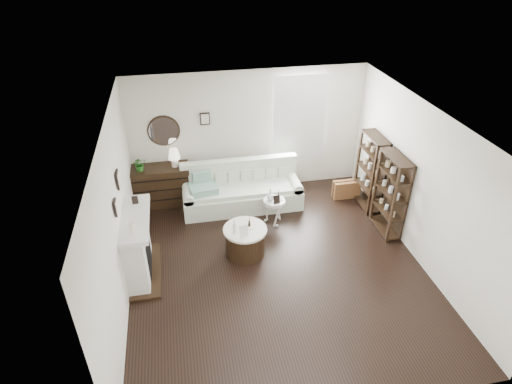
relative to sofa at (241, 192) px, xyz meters
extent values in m
plane|color=black|center=(0.28, -2.08, -0.32)|extent=(5.50, 5.50, 0.00)
plane|color=white|center=(0.28, -2.08, 2.38)|extent=(5.50, 5.50, 0.00)
plane|color=silver|center=(0.28, 0.67, 1.03)|extent=(5.00, 0.00, 5.00)
plane|color=silver|center=(0.28, -4.83, 1.03)|extent=(5.00, 0.00, 5.00)
plane|color=silver|center=(-2.22, -2.08, 1.03)|extent=(0.00, 5.50, 5.50)
plane|color=silver|center=(2.78, -2.08, 1.03)|extent=(0.00, 5.50, 5.50)
cube|color=white|center=(1.38, 0.65, 1.28)|extent=(1.00, 0.02, 1.80)
cube|color=silver|center=(1.38, 0.59, 1.28)|extent=(1.15, 0.02, 1.90)
cylinder|color=silver|center=(-1.47, 0.64, 1.23)|extent=(0.60, 0.03, 0.60)
cube|color=black|center=(-0.62, 0.64, 1.43)|extent=(0.20, 0.03, 0.26)
cube|color=silver|center=(-2.05, -1.78, 0.23)|extent=(0.34, 1.20, 1.10)
cube|color=black|center=(-2.02, -1.78, 0.08)|extent=(0.30, 0.65, 0.70)
cube|color=silver|center=(-2.00, -1.78, 0.80)|extent=(0.44, 1.35, 0.08)
cube|color=black|center=(-1.97, -1.78, -0.29)|extent=(0.50, 1.40, 0.05)
cylinder|color=beige|center=(-2.00, -2.23, 0.95)|extent=(0.08, 0.08, 0.22)
cube|color=black|center=(-2.00, -1.38, 0.91)|extent=(0.10, 0.03, 0.14)
cube|color=black|center=(-2.19, -2.13, 1.28)|extent=(0.03, 0.18, 0.24)
cube|color=black|center=(-2.19, -1.48, 1.38)|extent=(0.03, 0.22, 0.28)
cube|color=black|center=(2.61, -0.53, 0.48)|extent=(0.30, 0.80, 1.60)
cylinder|color=#CFBA8E|center=(2.59, -0.78, 0.20)|extent=(0.08, 0.08, 0.11)
cylinder|color=#CFBA8E|center=(2.59, -0.53, 0.20)|extent=(0.08, 0.08, 0.11)
cylinder|color=#CFBA8E|center=(2.59, -0.28, 0.20)|extent=(0.08, 0.08, 0.11)
cylinder|color=#CFBA8E|center=(2.59, -0.78, 0.60)|extent=(0.08, 0.08, 0.11)
cylinder|color=#CFBA8E|center=(2.59, -0.53, 0.60)|extent=(0.08, 0.08, 0.11)
cylinder|color=#CFBA8E|center=(2.59, -0.28, 0.60)|extent=(0.08, 0.08, 0.11)
cylinder|color=#CFBA8E|center=(2.59, -0.78, 1.00)|extent=(0.08, 0.08, 0.11)
cylinder|color=#CFBA8E|center=(2.59, -0.53, 1.00)|extent=(0.08, 0.08, 0.11)
cylinder|color=#CFBA8E|center=(2.59, -0.28, 1.00)|extent=(0.08, 0.08, 0.11)
cube|color=black|center=(2.61, -1.43, 0.48)|extent=(0.30, 0.80, 1.60)
cylinder|color=#CFBA8E|center=(2.59, -1.68, 0.20)|extent=(0.08, 0.08, 0.11)
cylinder|color=#CFBA8E|center=(2.59, -1.43, 0.20)|extent=(0.08, 0.08, 0.11)
cylinder|color=#CFBA8E|center=(2.59, -1.18, 0.20)|extent=(0.08, 0.08, 0.11)
cylinder|color=#CFBA8E|center=(2.59, -1.68, 0.60)|extent=(0.08, 0.08, 0.11)
cylinder|color=#CFBA8E|center=(2.59, -1.43, 0.60)|extent=(0.08, 0.08, 0.11)
cylinder|color=#CFBA8E|center=(2.59, -1.18, 0.60)|extent=(0.08, 0.08, 0.11)
cylinder|color=#CFBA8E|center=(2.59, -1.68, 1.00)|extent=(0.08, 0.08, 0.11)
cylinder|color=#CFBA8E|center=(2.59, -1.43, 1.00)|extent=(0.08, 0.08, 0.11)
cylinder|color=#CFBA8E|center=(2.59, -1.18, 1.00)|extent=(0.08, 0.08, 0.11)
cube|color=beige|center=(0.00, -0.08, -0.12)|extent=(2.47, 0.85, 0.40)
cube|color=beige|center=(0.00, -0.10, 0.13)|extent=(2.13, 0.68, 0.09)
cube|color=beige|center=(0.00, 0.26, 0.26)|extent=(2.47, 0.19, 0.76)
cube|color=beige|center=(-1.12, -0.08, -0.07)|extent=(0.21, 0.81, 0.49)
cube|color=beige|center=(1.12, -0.08, -0.07)|extent=(0.21, 0.81, 0.49)
cube|color=#29986A|center=(-0.81, -0.12, 0.25)|extent=(0.61, 0.53, 0.14)
cube|color=olive|center=(2.30, -0.15, -0.12)|extent=(0.59, 0.20, 0.39)
cube|color=black|center=(-1.69, 0.39, 0.11)|extent=(1.29, 0.54, 0.86)
cube|color=black|center=(-1.69, 0.12, -0.08)|extent=(1.23, 0.01, 0.02)
cube|color=black|center=(-1.69, 0.12, 0.15)|extent=(1.23, 0.01, 0.02)
cube|color=black|center=(-1.69, 0.12, 0.39)|extent=(1.23, 0.01, 0.01)
imported|color=#21611B|center=(-2.01, 0.34, 0.69)|extent=(0.31, 0.28, 0.30)
cylinder|color=black|center=(-0.20, -1.60, -0.07)|extent=(0.72, 0.72, 0.50)
cylinder|color=beige|center=(-0.20, -1.60, 0.20)|extent=(0.78, 0.78, 0.04)
cylinder|color=white|center=(0.53, -0.78, 0.20)|extent=(0.43, 0.43, 0.03)
cylinder|color=silver|center=(0.53, -0.78, 0.16)|extent=(0.44, 0.44, 0.02)
cylinder|color=silver|center=(0.53, -0.78, -0.07)|extent=(0.03, 0.03, 0.50)
cylinder|color=silver|center=(-0.39, -1.69, 0.36)|extent=(0.06, 0.06, 0.26)
cube|color=silver|center=(-0.25, -1.79, 0.33)|extent=(0.17, 0.09, 0.21)
cube|color=black|center=(0.55, -0.89, 0.30)|extent=(0.13, 0.06, 0.17)
camera|label=1|loc=(-1.18, -7.59, 4.75)|focal=30.00mm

